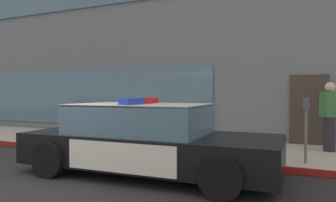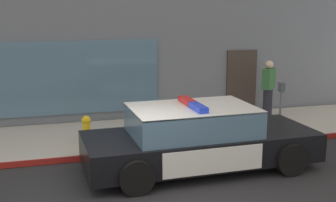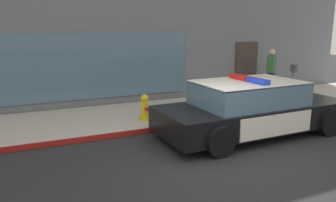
# 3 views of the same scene
# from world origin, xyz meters

# --- Properties ---
(ground) EXTENTS (48.00, 48.00, 0.00)m
(ground) POSITION_xyz_m (0.00, 0.00, 0.00)
(ground) COLOR #262628
(sidewalk) EXTENTS (48.00, 2.99, 0.15)m
(sidewalk) POSITION_xyz_m (0.00, 3.67, 0.07)
(sidewalk) COLOR #B2ADA3
(sidewalk) RESTS_ON ground
(curb_red_paint) EXTENTS (28.80, 0.04, 0.14)m
(curb_red_paint) POSITION_xyz_m (0.00, 2.16, 0.08)
(curb_red_paint) COLOR maroon
(curb_red_paint) RESTS_ON ground
(police_cruiser) EXTENTS (5.01, 2.22, 1.49)m
(police_cruiser) POSITION_xyz_m (1.67, 1.04, 0.68)
(police_cruiser) COLOR black
(police_cruiser) RESTS_ON ground
(fire_hydrant) EXTENTS (0.34, 0.39, 0.73)m
(fire_hydrant) POSITION_xyz_m (-0.51, 2.90, 0.50)
(fire_hydrant) COLOR gold
(fire_hydrant) RESTS_ON sidewalk
(pedestrian_on_sidewalk) EXTENTS (0.48, 0.44, 1.71)m
(pedestrian_on_sidewalk) POSITION_xyz_m (5.06, 4.28, 1.01)
(pedestrian_on_sidewalk) COLOR #23232D
(pedestrian_on_sidewalk) RESTS_ON sidewalk
(parking_meter) EXTENTS (0.12, 0.18, 1.34)m
(parking_meter) POSITION_xyz_m (4.53, 2.62, 1.08)
(parking_meter) COLOR slate
(parking_meter) RESTS_ON sidewalk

